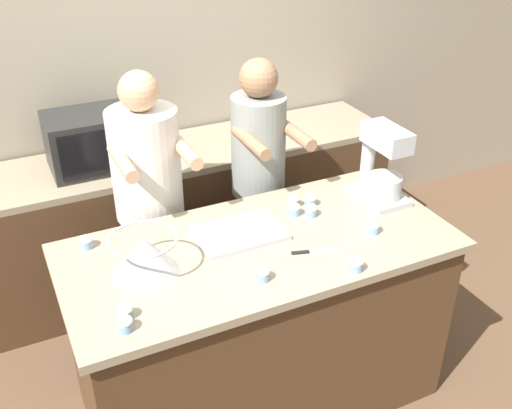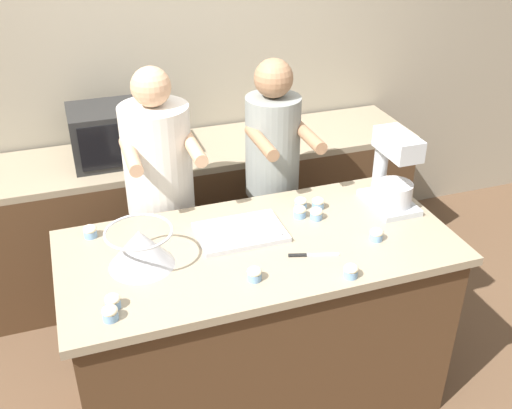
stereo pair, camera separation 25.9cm
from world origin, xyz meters
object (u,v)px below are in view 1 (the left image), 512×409
at_px(mixing_bowl, 144,254).
at_px(cupcake_5, 125,324).
at_px(knife, 313,251).
at_px(cupcake_0, 86,242).
at_px(person_right, 259,190).
at_px(stand_mixer, 382,168).
at_px(microwave_oven, 95,140).
at_px(cupcake_6, 311,200).
at_px(cupcake_7, 125,311).
at_px(baking_tray, 240,232).
at_px(cupcake_2, 294,201).
at_px(cupcake_9, 373,227).
at_px(cupcake_1, 357,264).
at_px(cupcake_4, 311,210).
at_px(cupcake_8, 294,209).
at_px(person_left, 151,216).
at_px(cupcake_3, 263,273).

relative_size(mixing_bowl, cupcake_5, 4.67).
height_order(knife, cupcake_0, cupcake_0).
xyz_separation_m(person_right, stand_mixer, (0.43, -0.51, 0.27)).
relative_size(microwave_oven, cupcake_6, 8.56).
bearing_deg(cupcake_6, cupcake_7, -157.41).
bearing_deg(cupcake_7, microwave_oven, 81.49).
height_order(baking_tray, knife, baking_tray).
height_order(mixing_bowl, cupcake_5, mixing_bowl).
height_order(stand_mixer, cupcake_2, stand_mixer).
bearing_deg(cupcake_5, baking_tray, 32.19).
bearing_deg(cupcake_9, mixing_bowl, 171.69).
bearing_deg(knife, cupcake_2, 73.33).
relative_size(baking_tray, cupcake_1, 6.45).
bearing_deg(cupcake_4, cupcake_0, 169.66).
bearing_deg(cupcake_1, cupcake_0, 146.29).
distance_m(cupcake_7, cupcake_8, 1.00).
relative_size(cupcake_5, cupcake_8, 1.00).
xyz_separation_m(microwave_oven, cupcake_0, (-0.25, -0.90, -0.08)).
bearing_deg(cupcake_9, cupcake_2, 119.79).
bearing_deg(cupcake_0, person_left, 40.03).
bearing_deg(stand_mixer, baking_tray, -178.92).
bearing_deg(cupcake_5, person_left, 68.33).
distance_m(person_right, cupcake_8, 0.48).
bearing_deg(cupcake_8, cupcake_1, -88.25).
distance_m(stand_mixer, cupcake_4, 0.42).
bearing_deg(cupcake_6, cupcake_4, -118.76).
distance_m(mixing_bowl, microwave_oven, 1.19).
distance_m(cupcake_6, cupcake_7, 1.13).
bearing_deg(knife, cupcake_7, -175.01).
bearing_deg(cupcake_8, cupcake_6, 21.51).
bearing_deg(cupcake_9, stand_mixer, 50.09).
relative_size(stand_mixer, cupcake_4, 6.34).
bearing_deg(cupcake_1, microwave_oven, 115.18).
height_order(cupcake_0, cupcake_1, same).
height_order(cupcake_0, cupcake_2, same).
xyz_separation_m(knife, cupcake_0, (-0.88, 0.46, 0.03)).
relative_size(baking_tray, cupcake_0, 6.45).
bearing_deg(cupcake_8, microwave_oven, 124.35).
bearing_deg(cupcake_1, cupcake_8, 91.75).
xyz_separation_m(cupcake_4, cupcake_7, (-0.99, -0.35, 0.00)).
distance_m(baking_tray, microwave_oven, 1.17).
xyz_separation_m(person_left, microwave_oven, (-0.13, 0.58, 0.22)).
bearing_deg(cupcake_8, baking_tray, -169.76).
xyz_separation_m(cupcake_1, cupcake_5, (-0.96, 0.05, 0.00)).
xyz_separation_m(cupcake_2, cupcake_7, (-0.96, -0.46, 0.00)).
distance_m(person_right, cupcake_6, 0.45).
distance_m(knife, cupcake_6, 0.41).
bearing_deg(cupcake_3, cupcake_1, -15.95).
bearing_deg(cupcake_0, cupcake_7, -86.42).
xyz_separation_m(mixing_bowl, cupcake_2, (0.81, 0.22, -0.06)).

